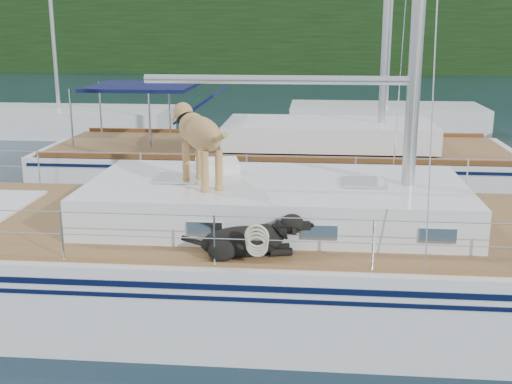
# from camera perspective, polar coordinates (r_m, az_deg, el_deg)

# --- Properties ---
(ground) EXTENTS (120.00, 120.00, 0.00)m
(ground) POSITION_cam_1_polar(r_m,az_deg,el_deg) (9.58, -3.13, -9.53)
(ground) COLOR black
(ground) RESTS_ON ground
(tree_line) EXTENTS (90.00, 3.00, 6.00)m
(tree_line) POSITION_cam_1_polar(r_m,az_deg,el_deg) (53.66, 3.96, 13.70)
(tree_line) COLOR black
(tree_line) RESTS_ON ground
(shore_bank) EXTENTS (92.00, 1.00, 1.20)m
(shore_bank) POSITION_cam_1_polar(r_m,az_deg,el_deg) (54.95, 3.95, 11.21)
(shore_bank) COLOR #595147
(shore_bank) RESTS_ON ground
(main_sailboat) EXTENTS (12.00, 3.83, 14.01)m
(main_sailboat) POSITION_cam_1_polar(r_m,az_deg,el_deg) (9.30, -2.65, -5.73)
(main_sailboat) COLOR white
(main_sailboat) RESTS_ON ground
(neighbor_sailboat) EXTENTS (11.00, 3.50, 13.30)m
(neighbor_sailboat) POSITION_cam_1_polar(r_m,az_deg,el_deg) (15.32, 2.31, 2.25)
(neighbor_sailboat) COLOR white
(neighbor_sailboat) RESTS_ON ground
(bg_boat_west) EXTENTS (8.00, 3.00, 11.65)m
(bg_boat_west) POSITION_cam_1_polar(r_m,az_deg,el_deg) (24.73, -17.03, 5.98)
(bg_boat_west) COLOR white
(bg_boat_west) RESTS_ON ground
(bg_boat_center) EXTENTS (7.20, 3.00, 11.65)m
(bg_boat_center) POSITION_cam_1_polar(r_m,az_deg,el_deg) (25.03, 11.44, 6.44)
(bg_boat_center) COLOR white
(bg_boat_center) RESTS_ON ground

